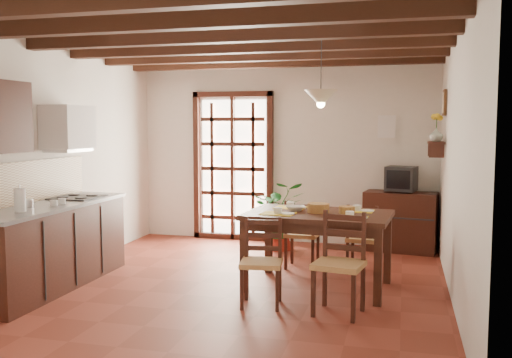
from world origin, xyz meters
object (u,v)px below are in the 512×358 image
(chair_near_left, at_px, (261,278))
(crt_tv, at_px, (401,179))
(chair_far_right, at_px, (364,251))
(kitchen_counter, at_px, (50,245))
(chair_far_left, at_px, (302,247))
(pendant_lamp, at_px, (321,97))
(chair_near_right, at_px, (339,282))
(dining_table, at_px, (318,222))
(sideboard, at_px, (400,222))
(potted_plant, at_px, (279,210))

(chair_near_left, xyz_separation_m, crt_tv, (1.30, 2.85, 0.76))
(chair_far_right, bearing_deg, kitchen_counter, 30.65)
(chair_far_left, distance_m, pendant_lamp, 1.97)
(chair_near_right, distance_m, crt_tv, 3.04)
(dining_table, xyz_separation_m, crt_tv, (0.85, 2.10, 0.30))
(chair_near_right, relative_size, sideboard, 0.97)
(dining_table, relative_size, chair_far_left, 1.88)
(chair_near_left, height_order, sideboard, chair_near_left)
(chair_near_right, xyz_separation_m, crt_tv, (0.53, 2.91, 0.73))
(chair_near_left, height_order, crt_tv, crt_tv)
(chair_near_right, xyz_separation_m, pendant_lamp, (-0.32, 0.91, 1.78))
(chair_near_left, bearing_deg, potted_plant, 90.66)
(dining_table, height_order, chair_far_right, chair_far_right)
(chair_far_left, bearing_deg, pendant_lamp, 117.17)
(kitchen_counter, distance_m, pendant_lamp, 3.35)
(dining_table, height_order, crt_tv, crt_tv)
(chair_near_left, height_order, potted_plant, potted_plant)
(dining_table, bearing_deg, crt_tv, 72.38)
(chair_far_left, bearing_deg, chair_near_right, 114.55)
(chair_near_right, distance_m, pendant_lamp, 2.02)
(chair_near_left, height_order, chair_far_right, chair_near_left)
(kitchen_counter, height_order, pendant_lamp, pendant_lamp)
(potted_plant, distance_m, pendant_lamp, 2.40)
(chair_far_left, distance_m, crt_tv, 1.90)
(chair_near_left, distance_m, chair_near_right, 0.77)
(chair_far_right, relative_size, potted_plant, 0.40)
(chair_far_left, xyz_separation_m, sideboard, (1.17, 1.29, 0.15))
(kitchen_counter, distance_m, chair_near_left, 2.39)
(dining_table, distance_m, crt_tv, 2.28)
(kitchen_counter, distance_m, chair_far_left, 2.95)
(kitchen_counter, distance_m, potted_plant, 3.20)
(kitchen_counter, bearing_deg, pendant_lamp, 16.27)
(chair_near_right, height_order, chair_far_left, chair_near_right)
(chair_near_left, xyz_separation_m, chair_far_left, (0.13, 1.56, -0.00))
(chair_near_left, bearing_deg, sideboard, 57.77)
(chair_near_left, relative_size, crt_tv, 1.85)
(kitchen_counter, xyz_separation_m, chair_far_left, (2.50, 1.54, -0.21))
(potted_plant, bearing_deg, chair_near_left, -81.59)
(kitchen_counter, relative_size, dining_table, 1.41)
(crt_tv, xyz_separation_m, potted_plant, (-1.67, -0.32, -0.46))
(chair_near_right, height_order, potted_plant, potted_plant)
(chair_near_right, distance_m, sideboard, 2.96)
(dining_table, distance_m, chair_near_left, 0.98)
(chair_near_right, relative_size, potted_plant, 0.46)
(chair_near_right, xyz_separation_m, chair_far_right, (0.12, 1.56, -0.04))
(chair_near_left, xyz_separation_m, potted_plant, (-0.37, 2.52, 0.30))
(dining_table, xyz_separation_m, chair_far_right, (0.44, 0.75, -0.46))
(chair_far_right, bearing_deg, dining_table, 65.84)
(kitchen_counter, xyz_separation_m, chair_far_right, (3.27, 1.48, -0.21))
(potted_plant, bearing_deg, kitchen_counter, -128.79)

